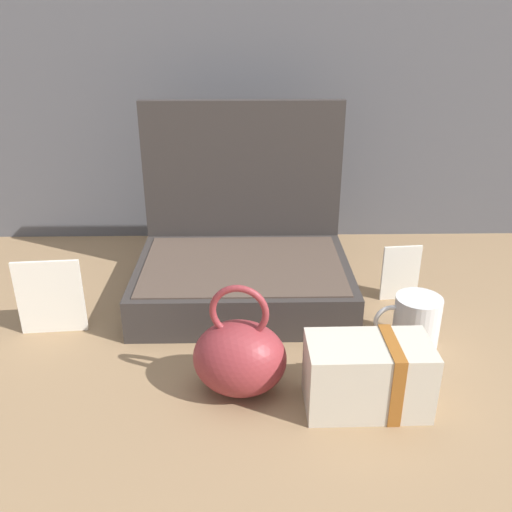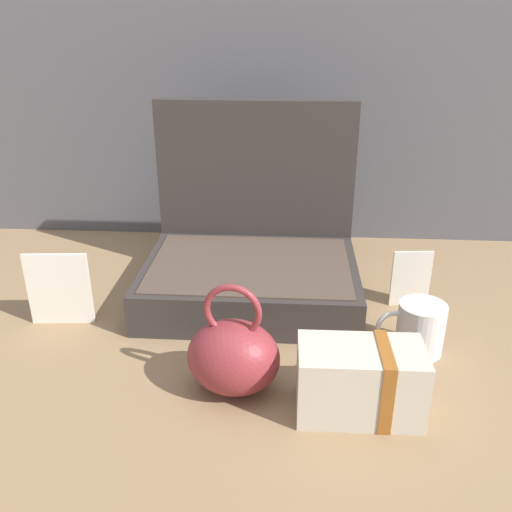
{
  "view_description": "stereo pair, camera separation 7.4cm",
  "coord_description": "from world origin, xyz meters",
  "px_view_note": "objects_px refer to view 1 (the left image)",
  "views": [
    {
      "loc": [
        -0.04,
        -0.9,
        0.59
      ],
      "look_at": [
        -0.02,
        -0.02,
        0.19
      ],
      "focal_mm": 38.52,
      "sensor_mm": 36.0,
      "label": 1
    },
    {
      "loc": [
        0.03,
        -0.9,
        0.59
      ],
      "look_at": [
        -0.02,
        -0.02,
        0.19
      ],
      "focal_mm": 38.52,
      "sensor_mm": 36.0,
      "label": 2
    }
  ],
  "objects_px": {
    "open_suitcase": "(243,258)",
    "info_card_left": "(50,297)",
    "teal_pouch_handbag": "(240,356)",
    "cream_toiletry_bag": "(369,375)",
    "coffee_mug": "(415,321)",
    "poster_card_right": "(401,273)"
  },
  "relations": [
    {
      "from": "cream_toiletry_bag",
      "to": "coffee_mug",
      "type": "distance_m",
      "value": 0.22
    },
    {
      "from": "cream_toiletry_bag",
      "to": "info_card_left",
      "type": "distance_m",
      "value": 0.62
    },
    {
      "from": "open_suitcase",
      "to": "poster_card_right",
      "type": "xyz_separation_m",
      "value": [
        0.34,
        -0.04,
        -0.02
      ]
    },
    {
      "from": "coffee_mug",
      "to": "cream_toiletry_bag",
      "type": "bearing_deg",
      "value": -124.99
    },
    {
      "from": "info_card_left",
      "to": "poster_card_right",
      "type": "xyz_separation_m",
      "value": [
        0.72,
        0.12,
        -0.01
      ]
    },
    {
      "from": "info_card_left",
      "to": "open_suitcase",
      "type": "bearing_deg",
      "value": 18.36
    },
    {
      "from": "teal_pouch_handbag",
      "to": "info_card_left",
      "type": "height_order",
      "value": "teal_pouch_handbag"
    },
    {
      "from": "open_suitcase",
      "to": "info_card_left",
      "type": "height_order",
      "value": "open_suitcase"
    },
    {
      "from": "cream_toiletry_bag",
      "to": "coffee_mug",
      "type": "relative_size",
      "value": 1.56
    },
    {
      "from": "teal_pouch_handbag",
      "to": "info_card_left",
      "type": "xyz_separation_m",
      "value": [
        -0.37,
        0.19,
        0.01
      ]
    },
    {
      "from": "open_suitcase",
      "to": "info_card_left",
      "type": "distance_m",
      "value": 0.41
    },
    {
      "from": "teal_pouch_handbag",
      "to": "poster_card_right",
      "type": "height_order",
      "value": "teal_pouch_handbag"
    },
    {
      "from": "cream_toiletry_bag",
      "to": "coffee_mug",
      "type": "bearing_deg",
      "value": 55.01
    },
    {
      "from": "open_suitcase",
      "to": "info_card_left",
      "type": "relative_size",
      "value": 2.97
    },
    {
      "from": "teal_pouch_handbag",
      "to": "poster_card_right",
      "type": "xyz_separation_m",
      "value": [
        0.35,
        0.31,
        -0.0
      ]
    },
    {
      "from": "cream_toiletry_bag",
      "to": "teal_pouch_handbag",
      "type": "bearing_deg",
      "value": 168.34
    },
    {
      "from": "teal_pouch_handbag",
      "to": "open_suitcase",
      "type": "bearing_deg",
      "value": 89.27
    },
    {
      "from": "open_suitcase",
      "to": "poster_card_right",
      "type": "bearing_deg",
      "value": -6.1
    },
    {
      "from": "open_suitcase",
      "to": "teal_pouch_handbag",
      "type": "xyz_separation_m",
      "value": [
        -0.0,
        -0.35,
        -0.02
      ]
    },
    {
      "from": "open_suitcase",
      "to": "teal_pouch_handbag",
      "type": "bearing_deg",
      "value": -90.73
    },
    {
      "from": "teal_pouch_handbag",
      "to": "poster_card_right",
      "type": "relative_size",
      "value": 1.58
    },
    {
      "from": "teal_pouch_handbag",
      "to": "poster_card_right",
      "type": "bearing_deg",
      "value": 42.08
    }
  ]
}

